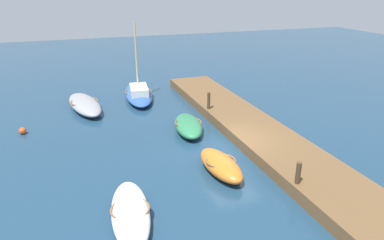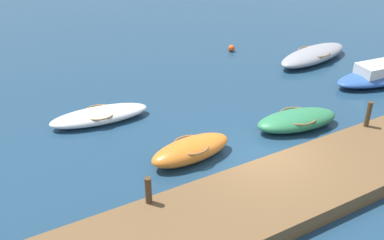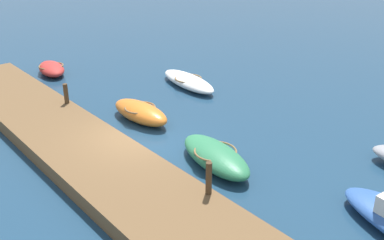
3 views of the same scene
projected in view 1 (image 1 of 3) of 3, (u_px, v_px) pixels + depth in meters
ground_plane at (233, 149)px, 18.18m from camera, size 84.00×84.00×0.00m
dock_platform at (265, 139)px, 18.65m from camera, size 25.03×3.21×0.57m
motorboat_grey at (85, 104)px, 23.65m from camera, size 5.41×2.62×0.74m
rowboat_green at (188, 125)px, 20.14m from camera, size 3.79×2.06×0.74m
sailboat_blue at (139, 93)px, 25.95m from camera, size 6.30×2.61×5.46m
rowboat_white at (130, 212)px, 12.67m from camera, size 4.30×1.80×0.58m
rowboat_orange at (221, 165)px, 15.73m from camera, size 3.33×1.50×0.80m
mooring_post_west at (298, 173)px, 13.84m from camera, size 0.20×0.20×0.90m
mooring_post_mid_west at (209, 101)px, 22.06m from camera, size 0.19×0.19×1.05m
marker_buoy at (23, 131)px, 19.87m from camera, size 0.40×0.40×0.40m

